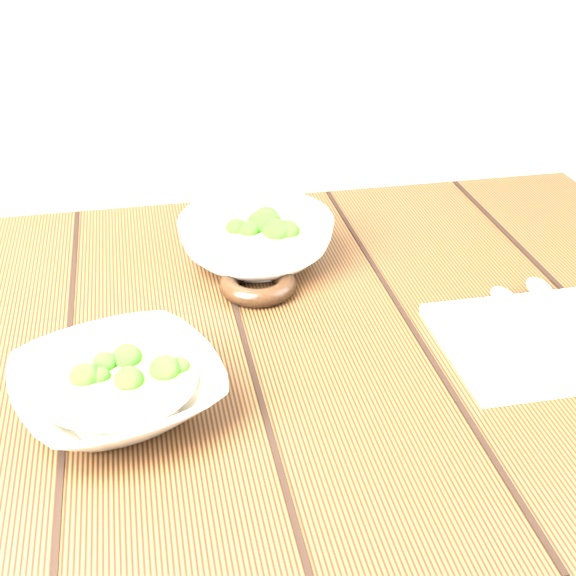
{
  "coord_description": "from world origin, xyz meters",
  "views": [
    {
      "loc": [
        -0.12,
        -0.78,
        1.27
      ],
      "look_at": [
        0.04,
        0.01,
        0.8
      ],
      "focal_mm": 50.0,
      "sensor_mm": 36.0,
      "label": 1
    }
  ],
  "objects_px": {
    "table": "(262,414)",
    "trivet": "(258,284)",
    "soup_bowl_front": "(118,388)",
    "soup_bowl_back": "(256,239)",
    "napkin": "(545,341)"
  },
  "relations": [
    {
      "from": "table",
      "to": "napkin",
      "type": "bearing_deg",
      "value": -15.53
    },
    {
      "from": "soup_bowl_back",
      "to": "trivet",
      "type": "relative_size",
      "value": 2.69
    },
    {
      "from": "trivet",
      "to": "soup_bowl_front",
      "type": "bearing_deg",
      "value": -130.38
    },
    {
      "from": "napkin",
      "to": "table",
      "type": "bearing_deg",
      "value": 164.4
    },
    {
      "from": "soup_bowl_front",
      "to": "soup_bowl_back",
      "type": "distance_m",
      "value": 0.35
    },
    {
      "from": "napkin",
      "to": "soup_bowl_back",
      "type": "bearing_deg",
      "value": 137.33
    },
    {
      "from": "table",
      "to": "napkin",
      "type": "relative_size",
      "value": 5.15
    },
    {
      "from": "soup_bowl_front",
      "to": "trivet",
      "type": "distance_m",
      "value": 0.27
    },
    {
      "from": "table",
      "to": "trivet",
      "type": "relative_size",
      "value": 12.21
    },
    {
      "from": "soup_bowl_front",
      "to": "napkin",
      "type": "relative_size",
      "value": 1.1
    },
    {
      "from": "table",
      "to": "soup_bowl_back",
      "type": "relative_size",
      "value": 4.54
    },
    {
      "from": "soup_bowl_front",
      "to": "trivet",
      "type": "height_order",
      "value": "soup_bowl_front"
    },
    {
      "from": "soup_bowl_back",
      "to": "napkin",
      "type": "bearing_deg",
      "value": -42.6
    },
    {
      "from": "trivet",
      "to": "table",
      "type": "bearing_deg",
      "value": -98.16
    },
    {
      "from": "trivet",
      "to": "napkin",
      "type": "height_order",
      "value": "trivet"
    }
  ]
}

